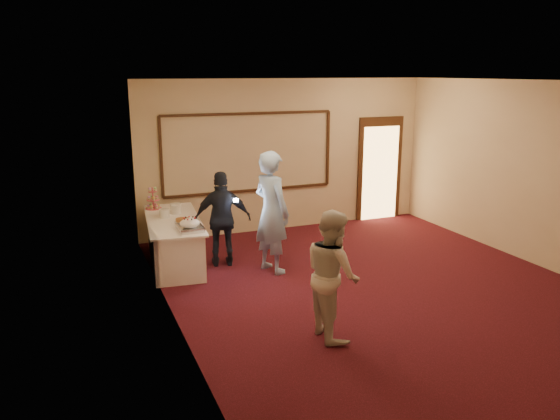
% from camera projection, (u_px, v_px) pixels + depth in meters
% --- Properties ---
extents(floor, '(7.00, 7.00, 0.00)m').
position_uv_depth(floor, '(377.00, 288.00, 8.12)').
color(floor, black).
rests_on(floor, ground).
extents(room_walls, '(6.04, 7.04, 3.02)m').
position_uv_depth(room_walls, '(383.00, 153.00, 7.63)').
color(room_walls, beige).
rests_on(room_walls, floor).
extents(wall_molding, '(3.45, 0.04, 1.55)m').
position_uv_depth(wall_molding, '(249.00, 153.00, 10.56)').
color(wall_molding, '#341F0F').
rests_on(wall_molding, room_walls).
extents(doorway, '(1.05, 0.07, 2.20)m').
position_uv_depth(doorway, '(380.00, 169.00, 11.74)').
color(doorway, '#341F0F').
rests_on(doorway, floor).
extents(buffet_table, '(1.08, 2.27, 0.77)m').
position_uv_depth(buffet_table, '(174.00, 241.00, 9.07)').
color(buffet_table, white).
rests_on(buffet_table, floor).
extents(pavlova_tray, '(0.36, 0.53, 0.19)m').
position_uv_depth(pavlova_tray, '(190.00, 225.00, 8.33)').
color(pavlova_tray, silver).
rests_on(pavlova_tray, buffet_table).
extents(cupcake_stand, '(0.29, 0.29, 0.42)m').
position_uv_depth(cupcake_stand, '(153.00, 200.00, 9.61)').
color(cupcake_stand, '#D24F65').
rests_on(cupcake_stand, buffet_table).
extents(plate_stack_a, '(0.18, 0.18, 0.15)m').
position_uv_depth(plate_stack_a, '(164.00, 213.00, 9.04)').
color(plate_stack_a, white).
rests_on(plate_stack_a, buffet_table).
extents(plate_stack_b, '(0.21, 0.21, 0.17)m').
position_uv_depth(plate_stack_b, '(176.00, 209.00, 9.29)').
color(plate_stack_b, white).
rests_on(plate_stack_b, buffet_table).
extents(tart, '(0.26, 0.26, 0.05)m').
position_uv_depth(tart, '(183.00, 220.00, 8.79)').
color(tart, white).
rests_on(tart, buffet_table).
extents(man, '(0.68, 0.83, 1.95)m').
position_uv_depth(man, '(272.00, 212.00, 8.59)').
color(man, '#99C0F5').
rests_on(man, floor).
extents(woman, '(0.63, 0.79, 1.57)m').
position_uv_depth(woman, '(332.00, 274.00, 6.50)').
color(woman, silver).
rests_on(woman, floor).
extents(guest, '(0.99, 0.59, 1.57)m').
position_uv_depth(guest, '(223.00, 219.00, 8.90)').
color(guest, black).
rests_on(guest, floor).
extents(camera_flash, '(0.08, 0.05, 0.05)m').
position_uv_depth(camera_flash, '(236.00, 200.00, 8.66)').
color(camera_flash, white).
rests_on(camera_flash, guest).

